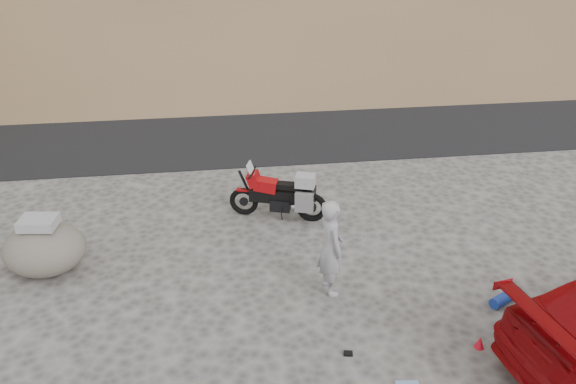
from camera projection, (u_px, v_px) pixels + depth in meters
name	position (u px, v px, depth m)	size (l,w,h in m)	color
ground	(330.00, 293.00, 10.00)	(140.00, 140.00, 0.00)	#474442
road	(275.00, 120.00, 17.92)	(120.00, 7.00, 0.05)	black
motorcycle	(282.00, 196.00, 12.14)	(2.11, 1.01, 1.30)	black
man	(329.00, 290.00, 10.10)	(0.66, 0.43, 1.81)	#99999E
boulder	(45.00, 248.00, 10.39)	(1.83, 1.69, 1.15)	#504A45
gear_blue_mat	(503.00, 299.00, 9.70)	(0.20, 0.20, 0.50)	navy
gear_bottle	(557.00, 341.00, 8.76)	(0.08, 0.08, 0.23)	navy
gear_funnel	(480.00, 342.00, 8.75)	(0.16, 0.16, 0.20)	red
gear_glove_a	(348.00, 353.00, 8.64)	(0.14, 0.10, 0.04)	black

